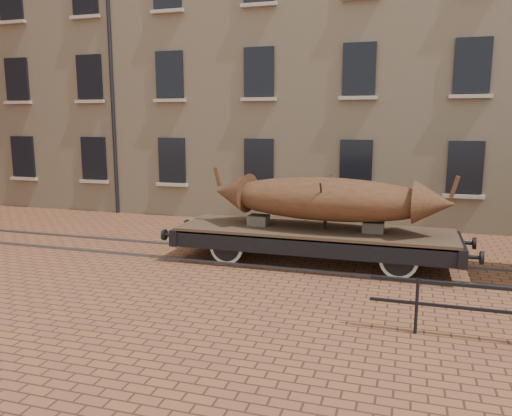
# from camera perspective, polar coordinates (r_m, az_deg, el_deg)

# --- Properties ---
(ground) EXTENTS (90.00, 90.00, 0.00)m
(ground) POSITION_cam_1_polar(r_m,az_deg,el_deg) (13.31, 4.51, -6.15)
(ground) COLOR brown
(warehouse_cream) EXTENTS (40.00, 10.19, 14.00)m
(warehouse_cream) POSITION_cam_1_polar(r_m,az_deg,el_deg) (22.73, 18.42, 17.81)
(warehouse_cream) COLOR beige
(warehouse_cream) RESTS_ON ground
(rail_track) EXTENTS (30.00, 1.52, 0.06)m
(rail_track) POSITION_cam_1_polar(r_m,az_deg,el_deg) (13.30, 4.51, -6.02)
(rail_track) COLOR #59595E
(rail_track) RESTS_ON ground
(flatcar_wagon) EXTENTS (7.94, 2.15, 1.20)m
(flatcar_wagon) POSITION_cam_1_polar(r_m,az_deg,el_deg) (13.03, 6.62, -3.14)
(flatcar_wagon) COLOR #3F2B1F
(flatcar_wagon) RESTS_ON ground
(iron_boat) EXTENTS (6.26, 2.06, 1.51)m
(iron_boat) POSITION_cam_1_polar(r_m,az_deg,el_deg) (12.80, 7.98, 1.06)
(iron_boat) COLOR brown
(iron_boat) RESTS_ON flatcar_wagon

